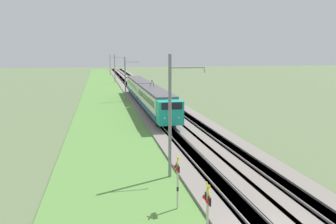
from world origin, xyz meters
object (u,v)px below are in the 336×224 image
Objects in this scene: catenary_mast_near at (171,116)px; catenary_mast_mid at (126,79)px; crossing_signal_near at (207,212)px; crossing_signal_aux at (177,177)px; catenary_mast_distant at (110,64)px; passenger_train at (146,93)px; catenary_mast_far at (115,68)px.

catenary_mast_near reaches higher than catenary_mast_mid.
crossing_signal_aux is at bearing -86.14° from crossing_signal_near.
catenary_mast_mid is (46.81, -0.39, 2.14)m from crossing_signal_near.
catenary_mast_near is at bearing 180.00° from catenary_mast_distant.
crossing_signal_aux is at bearing 179.09° from catenary_mast_mid.
crossing_signal_aux is 118.21m from catenary_mast_distant.
catenary_mast_mid reaches higher than crossing_signal_aux.
passenger_train is at bearing -5.01° from catenary_mast_near.
catenary_mast_near is (9.02, -0.39, 2.43)m from crossing_signal_near.
catenary_mast_far reaches higher than passenger_train.
crossing_signal_aux is 0.37× the size of catenary_mast_near.
passenger_train is 12.05× the size of crossing_signal_aux.
catenary_mast_near reaches higher than catenary_mast_distant.
crossing_signal_near is 0.38× the size of catenary_mast_near.
passenger_train is 40.79m from crossing_signal_near.
catenary_mast_far reaches higher than crossing_signal_aux.
passenger_train is 31.84m from catenary_mast_near.
passenger_train is at bearing -155.73° from catenary_mast_mid.
crossing_signal_near is 46.86m from catenary_mast_mid.
crossing_signal_near is 0.41× the size of catenary_mast_distant.
catenary_mast_mid is at bearing -180.00° from catenary_mast_distant.
catenary_mast_mid is (37.80, -0.00, -0.29)m from catenary_mast_near.
catenary_mast_mid is at bearing -0.01° from catenary_mast_near.
catenary_mast_mid is at bearing -90.91° from crossing_signal_aux.
catenary_mast_far is at bearing 0.00° from catenary_mast_mid.
passenger_train is 4.62× the size of catenary_mast_far.
catenary_mast_mid is at bearing -180.00° from catenary_mast_far.
passenger_train is 11.71× the size of crossing_signal_near.
catenary_mast_far is at bearing 180.00° from catenary_mast_distant.
crossing_signal_near reaches higher than crossing_signal_aux.
catenary_mast_mid reaches higher than passenger_train.
crossing_signal_near is 0.39× the size of catenary_mast_far.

